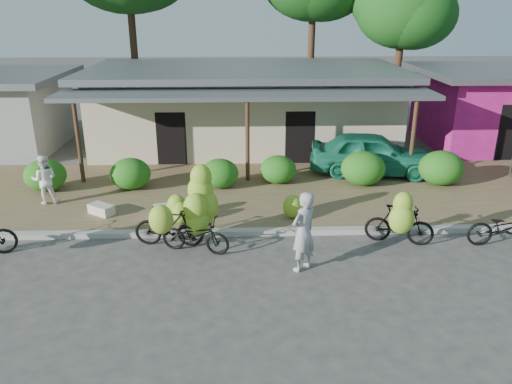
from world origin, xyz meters
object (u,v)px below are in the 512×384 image
Objects in this scene: bike_center at (198,216)px; teal_van at (372,153)px; bystander at (44,180)px; sack_far at (101,209)px; bike_far_right at (505,228)px; sack_near at (169,210)px; vendor at (303,232)px; bike_left at (168,225)px; tree_near_right at (399,7)px; bike_right at (400,222)px.

bike_center is 7.83m from teal_van.
sack_far is at bearing 142.30° from bystander.
bike_far_right is (7.75, -0.21, -0.36)m from bike_center.
vendor is (3.48, -3.06, 0.69)m from sack_near.
sack_near is at bearing 13.41° from bike_left.
vendor is at bearing 162.50° from teal_van.
teal_van is (-2.02, 5.54, 0.37)m from bike_far_right.
tree_near_right reaches higher than bike_center.
tree_near_right reaches higher than vendor.
teal_van is at bearing -157.44° from vendor.
bike_far_right is at bearing -151.10° from teal_van.
bike_center is at bearing 92.76° from bike_far_right.
bike_right reaches higher than teal_van.
bystander is (-7.29, 4.09, -0.09)m from vendor.
sack_far is 0.17× the size of teal_van.
bike_left is 0.42× the size of teal_van.
teal_van is at bearing -178.35° from bystander.
bike_center is 2.50× the size of sack_near.
bike_left reaches higher than bike_far_right.
teal_van is at bearing -110.05° from tree_near_right.
sack_near reaches higher than sack_far.
bike_center is 5.06m from bike_right.
bike_right reaches higher than bystander.
vendor is (-5.28, -1.02, 0.47)m from bike_far_right.
tree_near_right is at bearing -153.79° from bystander.
bystander is at bearing 89.71° from bike_right.
bystander is at bearing 60.95° from bike_left.
vendor is (2.47, -1.23, 0.11)m from bike_center.
teal_van is (10.55, 2.47, -0.01)m from bystander.
bike_left is 3.49m from vendor.
vendor is (-6.16, -14.51, -4.68)m from tree_near_right.
bike_far_right is at bearing -93.73° from tree_near_right.
bystander is (-4.03, 2.88, 0.25)m from bike_left.
bike_left is 2.43× the size of sack_far.
vendor is (-2.58, -1.09, 0.28)m from bike_right.
teal_van is (5.73, 5.33, 0.01)m from bike_center.
sack_near is at bearing 88.59° from bike_right.
bike_center is 5.60m from bystander.
tree_near_right is at bearing 0.57° from bike_far_right.
bike_left reaches higher than sack_far.
bike_center is 2.17m from sack_near.
bike_right is 10.32m from bystander.
bike_left is 8.43m from teal_van.
vendor is at bearing -99.81° from bike_center.
sack_far is at bearing 92.00° from bike_right.
sack_far is 9.35m from teal_van.
sack_near is (-1.01, 1.83, -0.58)m from bike_center.
bike_left reaches higher than sack_near.
bike_right is 0.94× the size of bike_far_right.
tree_near_right is 8.66× the size of sack_near.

